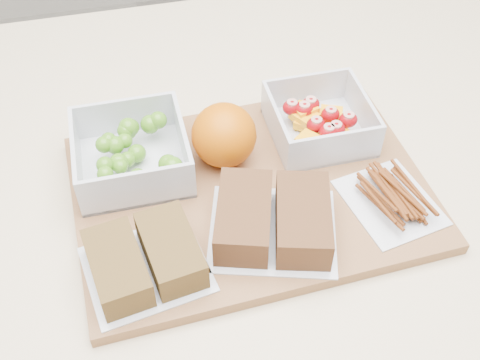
{
  "coord_description": "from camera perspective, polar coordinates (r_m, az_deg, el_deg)",
  "views": [
    {
      "loc": [
        -0.12,
        -0.49,
        1.46
      ],
      "look_at": [
        -0.0,
        -0.01,
        0.93
      ],
      "focal_mm": 45.0,
      "sensor_mm": 36.0,
      "label": 1
    }
  ],
  "objects": [
    {
      "name": "cutting_board",
      "position": [
        0.73,
        1.0,
        -1.16
      ],
      "size": [
        0.43,
        0.32,
        0.02
      ],
      "primitive_type": "cube",
      "rotation": [
        0.0,
        0.0,
        0.04
      ],
      "color": "#8C5F39",
      "rests_on": "counter"
    },
    {
      "name": "sandwich_bag_center",
      "position": [
        0.67,
        3.17,
        -3.69
      ],
      "size": [
        0.17,
        0.16,
        0.04
      ],
      "color": "silver",
      "rests_on": "cutting_board"
    },
    {
      "name": "pretzel_bag",
      "position": [
        0.72,
        14.18,
        -1.47
      ],
      "size": [
        0.11,
        0.13,
        0.03
      ],
      "color": "silver",
      "rests_on": "cutting_board"
    },
    {
      "name": "fruit_container",
      "position": [
        0.79,
        7.5,
        5.47
      ],
      "size": [
        0.12,
        0.12,
        0.05
      ],
      "color": "silver",
      "rests_on": "cutting_board"
    },
    {
      "name": "grape_container",
      "position": [
        0.75,
        -10.1,
        2.53
      ],
      "size": [
        0.13,
        0.13,
        0.06
      ],
      "color": "silver",
      "rests_on": "cutting_board"
    },
    {
      "name": "orange",
      "position": [
        0.73,
        -1.53,
        4.27
      ],
      "size": [
        0.08,
        0.08,
        0.08
      ],
      "primitive_type": "sphere",
      "color": "#CC5D04",
      "rests_on": "cutting_board"
    },
    {
      "name": "sandwich_bag_left",
      "position": [
        0.65,
        -9.03,
        -7.45
      ],
      "size": [
        0.14,
        0.13,
        0.04
      ],
      "color": "silver",
      "rests_on": "cutting_board"
    },
    {
      "name": "counter",
      "position": [
        1.12,
        0.02,
        -16.32
      ],
      "size": [
        1.2,
        0.9,
        0.9
      ],
      "primitive_type": "cube",
      "color": "beige",
      "rests_on": "ground"
    }
  ]
}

